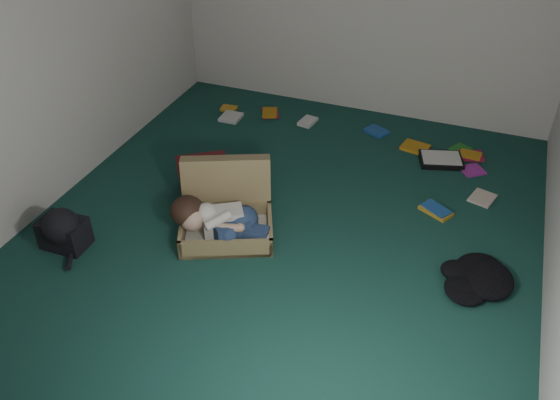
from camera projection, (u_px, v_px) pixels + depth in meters
The scene contains 10 objects.
floor at pixel (286, 224), 4.91m from camera, with size 4.50×4.50×0.00m, color #174139.
wall_front at pixel (98, 290), 2.44m from camera, with size 4.50×4.50×0.00m, color silver.
wall_left at pixel (54, 41), 4.73m from camera, with size 4.50×4.50×0.00m, color silver.
suitcase at pixel (227, 211), 4.80m from camera, with size 0.95×0.94×0.54m.
person at pixel (219, 220), 4.62m from camera, with size 0.81×0.43×0.33m.
maroon_bin at pixel (204, 177), 5.20m from camera, with size 0.56×0.53×0.30m.
backpack at pixel (64, 232), 4.62m from camera, with size 0.44×0.35×0.26m, color black, non-canonical shape.
clothing_pile at pixel (467, 275), 4.30m from camera, with size 0.45×0.37×0.14m, color black, non-canonical shape.
paper_tray at pixel (441, 160), 5.68m from camera, with size 0.47×0.40×0.06m.
book_scatter at pixel (371, 145), 5.94m from camera, with size 3.01×1.44×0.02m.
Camera 1 is at (1.34, -3.63, 3.03)m, focal length 38.00 mm.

